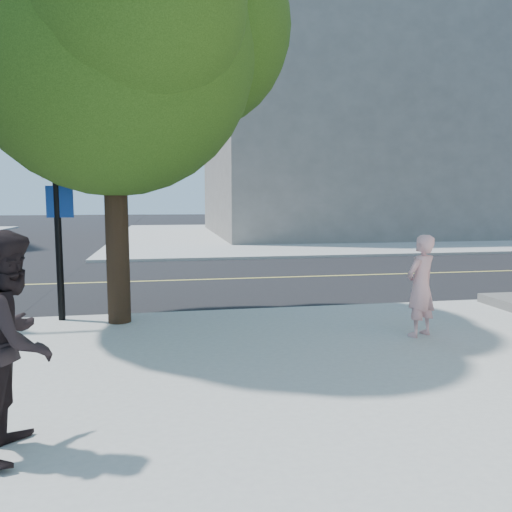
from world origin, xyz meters
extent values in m
plane|color=black|center=(0.00, 0.00, 0.00)|extent=(140.00, 140.00, 0.00)
cube|color=black|center=(0.00, 4.50, 0.01)|extent=(140.00, 9.00, 0.01)
cube|color=#A9A9A6|center=(13.50, 21.50, 0.06)|extent=(29.00, 25.00, 0.12)
cube|color=slate|center=(14.00, 22.00, 7.12)|extent=(18.00, 16.00, 14.00)
imported|color=#E3A0A1|center=(5.83, -2.45, 0.93)|extent=(0.70, 0.61, 1.62)
imported|color=black|center=(0.54, -5.17, 1.08)|extent=(0.75, 0.95, 1.92)
cylinder|color=black|center=(1.02, -0.65, 2.12)|extent=(0.40, 0.40, 4.00)
sphere|color=#2D4F14|center=(1.02, -0.65, 4.79)|extent=(4.89, 4.89, 4.89)
sphere|color=#2D4F14|center=(2.36, 0.02, 5.45)|extent=(3.78, 3.78, 3.78)
sphere|color=#2D4F14|center=(-0.09, 0.24, 5.68)|extent=(3.56, 3.56, 3.56)
sphere|color=#2D4F14|center=(1.47, -1.87, 5.12)|extent=(3.33, 3.33, 3.33)
cylinder|color=black|center=(-0.02, -0.30, 2.25)|extent=(0.12, 0.12, 4.27)
cube|color=white|center=(0.03, -0.32, 2.76)|extent=(0.56, 0.04, 0.20)
cube|color=navy|center=(0.03, -0.32, 2.25)|extent=(0.46, 0.04, 0.56)
imported|color=black|center=(-0.02, -0.30, 3.58)|extent=(0.17, 0.20, 1.02)
camera|label=1|loc=(1.85, -9.62, 2.29)|focal=34.85mm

